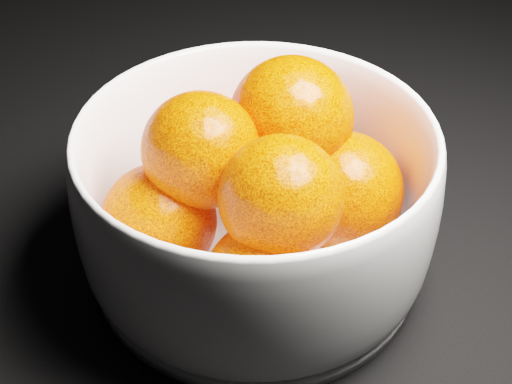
# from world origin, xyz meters

# --- Properties ---
(ground) EXTENTS (3.00, 3.00, 0.00)m
(ground) POSITION_xyz_m (0.00, 0.00, 0.00)
(ground) COLOR black
(ground) RESTS_ON ground
(bowl) EXTENTS (0.24, 0.24, 0.12)m
(bowl) POSITION_xyz_m (0.25, -0.25, 0.06)
(bowl) COLOR white
(bowl) RESTS_ON ground
(orange_pile) EXTENTS (0.20, 0.21, 0.13)m
(orange_pile) POSITION_xyz_m (0.25, -0.24, 0.07)
(orange_pile) COLOR #FF4105
(orange_pile) RESTS_ON bowl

